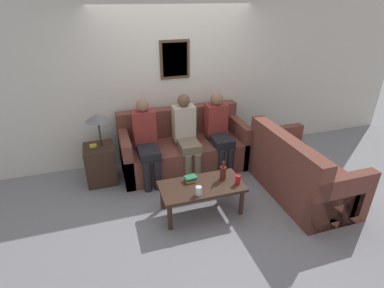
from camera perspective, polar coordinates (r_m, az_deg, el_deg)
ground_plane at (r=4.71m, az=0.21°, el=-7.21°), size 16.00×16.00×0.00m
wall_back at (r=5.05m, az=-3.28°, el=11.41°), size 9.00×0.08×2.60m
couch_main at (r=4.98m, az=-1.63°, el=-0.80°), size 2.04×0.89×0.95m
couch_side at (r=4.56m, az=19.74°, el=-5.31°), size 0.89×1.62×0.95m
coffee_table at (r=3.94m, az=1.85°, el=-8.55°), size 1.08×0.54×0.42m
side_table_with_lamp at (r=4.76m, az=-17.04°, el=-2.89°), size 0.45×0.44×1.11m
wine_bottle at (r=3.99m, az=5.94°, el=-5.44°), size 0.08×0.08×0.26m
drinking_glass at (r=3.71m, az=1.27°, el=-8.89°), size 0.08×0.08×0.11m
book_stack at (r=3.97m, az=-0.25°, el=-6.58°), size 0.17×0.13×0.07m
soda_can at (r=3.94m, az=8.73°, el=-6.75°), size 0.07×0.07×0.12m
person_left at (r=4.54m, az=-8.71°, el=0.99°), size 0.34×0.66×1.26m
person_middle at (r=4.68m, az=-1.09°, el=2.16°), size 0.34×0.63×1.27m
person_right at (r=4.86m, az=5.10°, el=2.88°), size 0.34×0.64×1.24m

